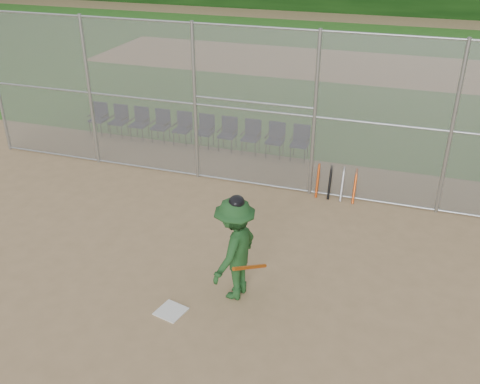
% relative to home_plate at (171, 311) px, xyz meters
% --- Properties ---
extents(ground, '(100.00, 100.00, 0.00)m').
position_rel_home_plate_xyz_m(ground, '(0.39, 0.18, -0.01)').
color(ground, tan).
rests_on(ground, ground).
extents(grass_strip, '(100.00, 100.00, 0.00)m').
position_rel_home_plate_xyz_m(grass_strip, '(0.39, 18.18, -0.00)').
color(grass_strip, '#29621D').
rests_on(grass_strip, ground).
extents(dirt_patch_far, '(24.00, 24.00, 0.00)m').
position_rel_home_plate_xyz_m(dirt_patch_far, '(0.39, 18.18, -0.00)').
color(dirt_patch_far, tan).
rests_on(dirt_patch_far, ground).
extents(backstop_fence, '(16.09, 0.09, 4.00)m').
position_rel_home_plate_xyz_m(backstop_fence, '(0.39, 5.18, 2.06)').
color(backstop_fence, gray).
rests_on(backstop_fence, ground).
extents(home_plate, '(0.56, 0.56, 0.02)m').
position_rel_home_plate_xyz_m(home_plate, '(0.00, 0.00, 0.00)').
color(home_plate, white).
rests_on(home_plate, ground).
extents(batter_at_plate, '(1.07, 1.46, 2.04)m').
position_rel_home_plate_xyz_m(batter_at_plate, '(0.91, 0.83, 0.98)').
color(batter_at_plate, '#1E4B20').
rests_on(batter_at_plate, ground).
extents(spare_bats, '(0.96, 0.35, 0.84)m').
position_rel_home_plate_xyz_m(spare_bats, '(2.03, 5.10, 0.40)').
color(spare_bats, '#D84C14').
rests_on(spare_bats, ground).
extents(chair_0, '(0.54, 0.52, 0.96)m').
position_rel_home_plate_xyz_m(chair_0, '(-5.78, 7.13, 0.47)').
color(chair_0, '#0F1637').
rests_on(chair_0, ground).
extents(chair_1, '(0.54, 0.52, 0.96)m').
position_rel_home_plate_xyz_m(chair_1, '(-5.06, 7.13, 0.47)').
color(chair_1, '#0F1637').
rests_on(chair_1, ground).
extents(chair_2, '(0.54, 0.52, 0.96)m').
position_rel_home_plate_xyz_m(chair_2, '(-4.34, 7.13, 0.47)').
color(chair_2, '#0F1637').
rests_on(chair_2, ground).
extents(chair_3, '(0.54, 0.52, 0.96)m').
position_rel_home_plate_xyz_m(chair_3, '(-3.63, 7.13, 0.47)').
color(chair_3, '#0F1637').
rests_on(chair_3, ground).
extents(chair_4, '(0.54, 0.52, 0.96)m').
position_rel_home_plate_xyz_m(chair_4, '(-2.91, 7.13, 0.47)').
color(chair_4, '#0F1637').
rests_on(chair_4, ground).
extents(chair_5, '(0.54, 0.52, 0.96)m').
position_rel_home_plate_xyz_m(chair_5, '(-2.19, 7.13, 0.47)').
color(chair_5, '#0F1637').
rests_on(chair_5, ground).
extents(chair_6, '(0.54, 0.52, 0.96)m').
position_rel_home_plate_xyz_m(chair_6, '(-1.48, 7.13, 0.47)').
color(chair_6, '#0F1637').
rests_on(chair_6, ground).
extents(chair_7, '(0.54, 0.52, 0.96)m').
position_rel_home_plate_xyz_m(chair_7, '(-0.76, 7.13, 0.47)').
color(chair_7, '#0F1637').
rests_on(chair_7, ground).
extents(chair_8, '(0.54, 0.52, 0.96)m').
position_rel_home_plate_xyz_m(chair_8, '(-0.04, 7.13, 0.47)').
color(chair_8, '#0F1637').
rests_on(chair_8, ground).
extents(chair_9, '(0.54, 0.52, 0.96)m').
position_rel_home_plate_xyz_m(chair_9, '(0.67, 7.13, 0.47)').
color(chair_9, '#0F1637').
rests_on(chair_9, ground).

